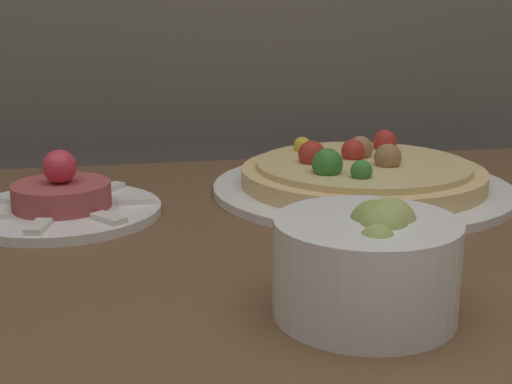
{
  "coord_description": "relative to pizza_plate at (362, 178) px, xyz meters",
  "views": [
    {
      "loc": [
        -0.13,
        -0.31,
        1.0
      ],
      "look_at": [
        0.0,
        0.36,
        0.82
      ],
      "focal_mm": 50.0,
      "sensor_mm": 36.0,
      "label": 1
    }
  ],
  "objects": [
    {
      "name": "dining_table",
      "position": [
        -0.16,
        -0.13,
        -0.15
      ],
      "size": [
        1.06,
        0.69,
        0.78
      ],
      "color": "brown",
      "rests_on": "ground_plane"
    },
    {
      "name": "pizza_plate",
      "position": [
        0.0,
        0.0,
        0.0
      ],
      "size": [
        0.36,
        0.36,
        0.07
      ],
      "color": "white",
      "rests_on": "dining_table"
    },
    {
      "name": "tartare_plate",
      "position": [
        -0.35,
        -0.03,
        -0.0
      ],
      "size": [
        0.21,
        0.21,
        0.07
      ],
      "color": "white",
      "rests_on": "dining_table"
    },
    {
      "name": "small_bowl",
      "position": [
        -0.11,
        -0.33,
        0.02
      ],
      "size": [
        0.13,
        0.13,
        0.09
      ],
      "color": "white",
      "rests_on": "dining_table"
    }
  ]
}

